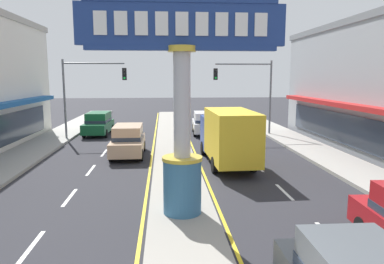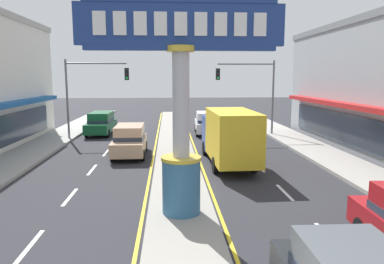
# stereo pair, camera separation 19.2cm
# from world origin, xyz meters

# --- Properties ---
(median_strip) EXTENTS (2.40, 52.00, 0.14)m
(median_strip) POSITION_xyz_m (0.00, 18.00, 0.07)
(median_strip) COLOR gray
(median_strip) RESTS_ON ground
(sidewalk_left) EXTENTS (2.93, 60.00, 0.18)m
(sidewalk_left) POSITION_xyz_m (-9.27, 16.00, 0.09)
(sidewalk_left) COLOR #9E9B93
(sidewalk_left) RESTS_ON ground
(sidewalk_right) EXTENTS (2.93, 60.00, 0.18)m
(sidewalk_right) POSITION_xyz_m (9.27, 16.00, 0.09)
(sidewalk_right) COLOR #9E9B93
(sidewalk_right) RESTS_ON ground
(lane_markings) EXTENTS (9.14, 52.00, 0.01)m
(lane_markings) POSITION_xyz_m (0.00, 16.65, 0.00)
(lane_markings) COLOR silver
(lane_markings) RESTS_ON ground
(district_sign) EXTENTS (6.89, 1.40, 7.28)m
(district_sign) POSITION_xyz_m (-0.00, 6.83, 3.72)
(district_sign) COLOR #33668C
(district_sign) RESTS_ON median_strip
(traffic_light_left_side) EXTENTS (4.86, 0.46, 6.20)m
(traffic_light_left_side) POSITION_xyz_m (-6.44, 23.08, 4.25)
(traffic_light_left_side) COLOR slate
(traffic_light_left_side) RESTS_ON ground
(traffic_light_right_side) EXTENTS (4.86, 0.46, 6.20)m
(traffic_light_right_side) POSITION_xyz_m (6.44, 24.01, 4.25)
(traffic_light_right_side) COLOR slate
(traffic_light_right_side) RESTS_ON ground
(suv_near_right_lane) EXTENTS (2.11, 4.67, 1.90)m
(suv_near_right_lane) POSITION_xyz_m (2.85, 25.27, 0.98)
(suv_near_right_lane) COLOR silver
(suv_near_right_lane) RESTS_ON ground
(suv_far_right_lane) EXTENTS (2.09, 4.66, 1.90)m
(suv_far_right_lane) POSITION_xyz_m (-6.15, 25.57, 0.98)
(suv_far_right_lane) COLOR #14562D
(suv_far_right_lane) RESTS_ON ground
(box_truck_far_left_oncoming) EXTENTS (2.40, 6.97, 3.12)m
(box_truck_far_left_oncoming) POSITION_xyz_m (2.90, 14.15, 1.69)
(box_truck_far_left_oncoming) COLOR navy
(box_truck_far_left_oncoming) RESTS_ON ground
(suv_kerb_right) EXTENTS (1.99, 4.61, 1.90)m
(suv_kerb_right) POSITION_xyz_m (-2.85, 17.04, 0.98)
(suv_kerb_right) COLOR tan
(suv_kerb_right) RESTS_ON ground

